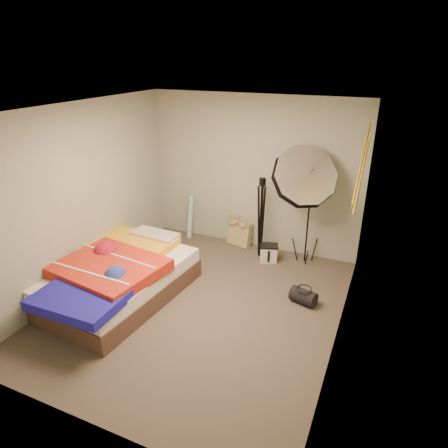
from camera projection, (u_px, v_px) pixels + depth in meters
The scene contains 15 objects.
floor at pixel (199, 306), 5.24m from camera, with size 4.00×4.00×0.00m, color brown.
ceiling at pixel (193, 110), 4.24m from camera, with size 4.00×4.00×0.00m, color silver.
wall_back at pixel (253, 174), 6.42m from camera, with size 3.50×3.50×0.00m, color #949B8B.
wall_front at pixel (76, 309), 3.06m from camera, with size 3.50×3.50×0.00m, color #949B8B.
wall_left at pixel (81, 198), 5.39m from camera, with size 4.00×4.00×0.00m, color #949B8B.
wall_right at pixel (347, 244), 4.10m from camera, with size 4.00×4.00×0.00m, color #949B8B.
tote_bag at pixel (239, 233), 6.82m from camera, with size 0.42×0.13×0.42m, color tan.
wrapping_roll at pixel (190, 217), 7.05m from camera, with size 0.09×0.09×0.76m, color #4CA7B8.
camera_case at pixel (269, 254), 6.31m from camera, with size 0.26×0.19×0.26m, color beige.
duffel_bag at pixel (303, 296), 5.25m from camera, with size 0.20×0.20×0.33m, color black.
wall_stripe_upper at pixel (361, 164), 4.33m from camera, with size 0.02×1.10×0.10m, color gold.
wall_stripe_lower at pixel (361, 175), 4.62m from camera, with size 0.02×1.10×0.10m, color gold.
bed at pixel (116, 277), 5.34m from camera, with size 1.59×2.25×0.60m.
photo_umbrella at pixel (303, 178), 5.68m from camera, with size 0.95×1.05×1.97m.
camera_tripod at pixel (261, 213), 6.23m from camera, with size 0.09×0.09×1.32m.
Camera 1 is at (2.06, -3.88, 3.07)m, focal length 32.00 mm.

